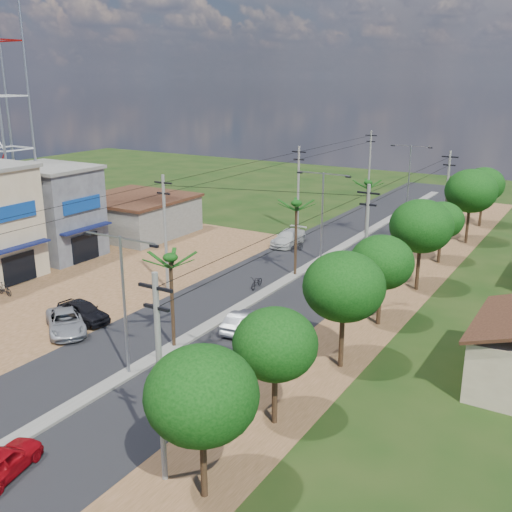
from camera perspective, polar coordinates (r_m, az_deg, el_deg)
The scene contains 35 objects.
ground at distance 34.72m, azimuth -11.99°, elevation -11.00°, with size 160.00×160.00×0.00m, color black.
road at distance 45.73m, azimuth 0.84°, elevation -3.64°, with size 12.00×110.00×0.04m, color black.
median at distance 48.17m, azimuth 2.64°, elevation -2.49°, with size 1.00×90.00×0.18m, color #605E56.
dirt_lot_west at distance 49.93m, azimuth -18.46°, elevation -2.75°, with size 18.00×46.00×0.04m, color #513B1B.
dirt_shoulder_east at distance 42.39m, azimuth 10.86°, elevation -5.65°, with size 5.00×90.00×0.03m, color #513B1B.
shophouse_grey at distance 57.74m, azimuth -18.92°, elevation 4.06°, with size 9.00×6.40×8.30m.
low_shed at distance 64.24m, azimuth -11.40°, elevation 3.85°, with size 10.40×10.40×3.95m.
tree_east_a at distance 23.12m, azimuth -5.20°, elevation -13.06°, with size 4.40×4.40×6.37m.
tree_east_b at distance 27.87m, azimuth 1.84°, elevation -8.40°, with size 4.00×4.00×5.83m.
tree_east_c at distance 33.28m, azimuth 8.38°, elevation -2.90°, with size 4.60×4.60×6.83m.
tree_east_d at distance 39.78m, azimuth 11.90°, elevation -0.60°, with size 4.20×4.20×6.13m.
tree_east_e at distance 46.92m, azimuth 15.47°, elevation 2.75°, with size 4.80×4.80×7.14m.
tree_east_f at distance 54.84m, azimuth 17.31°, elevation 3.28°, with size 3.80×3.80×5.52m.
tree_east_g at distance 62.12m, azimuth 19.80°, elevation 5.84°, with size 5.00×5.00×7.38m.
tree_east_h at distance 70.03m, azimuth 20.88°, elevation 6.36°, with size 4.40×4.40×6.52m.
palm_median_near at distance 35.38m, azimuth -8.15°, elevation -0.55°, with size 2.00×2.00×6.15m.
palm_median_mid at distance 48.31m, azimuth 3.87°, elevation 4.71°, with size 2.00×2.00×6.55m.
palm_median_far at distance 62.84m, azimuth 10.63°, elevation 6.67°, with size 2.00×2.00×5.85m.
streetlight_near at distance 32.80m, azimuth -12.49°, elevation -3.57°, with size 5.10×0.18×8.00m.
streetlight_mid at distance 52.94m, azimuth 6.34°, elevation 4.48°, with size 5.10×0.18×8.00m.
streetlight_far at distance 76.03m, azimuth 14.40°, elevation 7.79°, with size 5.10×0.18×8.00m.
utility_pole_w_b at distance 45.83m, azimuth -8.64°, elevation 2.42°, with size 1.60×0.24×9.00m.
utility_pole_w_c at distance 63.89m, azimuth 4.05°, elevation 6.62°, with size 1.60×0.24×9.00m.
utility_pole_w_d at distance 82.93m, azimuth 10.77°, elevation 8.71°, with size 1.60×0.24×9.00m.
utility_pole_e_a at distance 24.10m, azimuth -9.14°, elevation -11.17°, with size 1.60×0.24×9.00m.
utility_pole_e_b at distance 42.08m, azimuth 10.41°, elevation 1.04°, with size 1.60×0.24×9.00m.
utility_pole_e_c at distance 62.68m, azimuth 17.70°, elevation 5.67°, with size 1.60×0.24×9.00m.
car_red_near at distance 28.14m, azimuth -23.03°, elevation -17.71°, with size 1.54×3.82×1.30m, color maroon.
car_silver_mid at distance 39.17m, azimuth -1.35°, elevation -6.26°, with size 1.36×3.89×1.28m, color gray.
car_white_far at distance 58.80m, azimuth 3.10°, elevation 1.73°, with size 2.05×5.03×1.46m, color #A9AAA5.
car_parked_silver at distance 40.86m, azimuth -17.66°, elevation -6.04°, with size 2.24×4.85×1.35m, color gray.
car_parked_dark at distance 42.17m, azimuth -16.13°, elevation -5.12°, with size 1.70×4.22×1.44m, color black.
moto_rider_east at distance 29.95m, azimuth -7.61°, elevation -14.64°, with size 0.57×1.63×0.86m, color black.
moto_rider_west_a at distance 46.82m, azimuth 0.09°, elevation -2.53°, with size 0.65×1.85×0.97m, color black.
moto_rider_west_b at distance 56.68m, azimuth 3.91°, elevation 0.88°, with size 0.45×1.61×0.97m, color black.
Camera 1 is at (21.56, -22.05, 15.96)m, focal length 42.00 mm.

